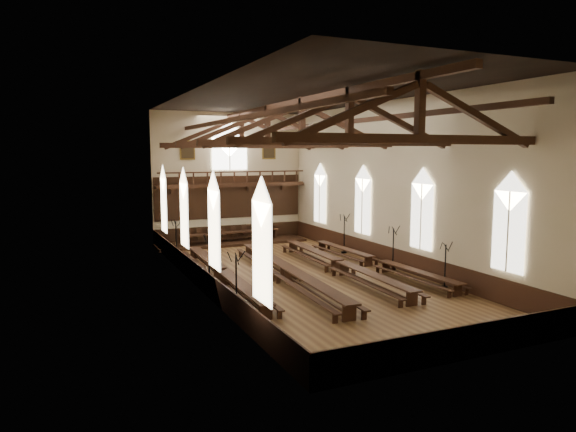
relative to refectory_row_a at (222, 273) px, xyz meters
name	(u,v)px	position (x,y,z in m)	size (l,w,h in m)	color
ground	(301,276)	(4.53, -0.35, -0.53)	(26.00, 26.00, 0.00)	brown
room_walls	(302,161)	(4.53, -0.35, 5.93)	(26.00, 26.00, 26.00)	beige
wainscot_band	(301,265)	(4.53, -0.35, 0.07)	(12.00, 26.00, 1.20)	#33190F
side_windows	(302,210)	(4.53, -0.35, 3.21)	(11.85, 19.80, 4.50)	white
end_window	(230,149)	(4.53, 12.54, 6.69)	(2.80, 0.12, 3.80)	white
minstrels_gallery	(231,191)	(4.53, 12.31, 3.37)	(11.80, 1.24, 3.70)	#3A2012
portraits	(230,150)	(4.53, 12.54, 6.57)	(7.75, 0.09, 1.45)	brown
roof_trusses	(302,128)	(4.53, -0.35, 7.68)	(11.70, 25.70, 2.80)	#3A2012
refectory_row_a	(222,273)	(0.00, 0.00, 0.00)	(1.70, 14.27, 0.73)	#3A2012
refectory_row_b	(288,271)	(3.33, -1.21, 0.05)	(2.09, 15.00, 0.80)	#3A2012
refectory_row_c	(340,264)	(6.81, -0.75, 0.02)	(1.77, 14.52, 0.76)	#3A2012
refectory_row_d	(377,261)	(9.33, -0.75, -0.04)	(1.57, 13.71, 0.67)	#3A2012
dais	(232,243)	(4.11, 11.05, -0.44)	(11.40, 2.79, 0.19)	#33190F
high_table	(231,233)	(4.11, 11.05, 0.28)	(7.96, 1.76, 0.74)	#3A2012
high_chairs	(228,233)	(4.11, 11.82, 0.21)	(6.79, 0.50, 1.01)	#3A2012
candelabrum_left_near	(236,295)	(-1.02, -5.41, 0.30)	(0.82, 0.79, 2.73)	black
candelabrum_left_mid	(209,273)	(-1.02, -1.12, 0.33)	(0.81, 0.86, 2.84)	black
candelabrum_left_far	(176,248)	(-1.02, 6.66, 0.29)	(0.78, 0.82, 2.70)	black
candelabrum_right_near	(445,274)	(10.08, -5.77, 0.19)	(0.68, 0.72, 2.39)	black
candelabrum_right_mid	(393,257)	(10.08, -1.30, 0.26)	(0.72, 0.81, 2.63)	black
candelabrum_right_far	(344,241)	(10.08, 4.36, 0.29)	(0.78, 0.82, 2.73)	black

